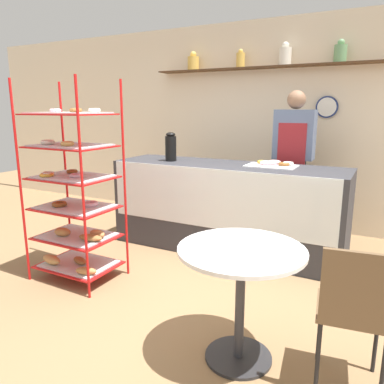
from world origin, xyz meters
name	(u,v)px	position (x,y,z in m)	size (l,w,h in m)	color
ground_plane	(168,297)	(0.00, 0.00, 0.00)	(14.00, 14.00, 0.00)	olive
back_wall	(263,124)	(0.00, 2.51, 1.37)	(10.00, 0.30, 2.70)	beige
display_counter	(226,207)	(0.00, 1.28, 0.49)	(2.57, 0.74, 0.98)	#333338
pastry_rack	(74,196)	(-0.95, -0.06, 0.79)	(0.76, 0.56, 1.83)	#B71414
person_worker	(293,162)	(0.58, 1.86, 0.97)	(0.45, 0.23, 1.77)	#282833
cafe_table	(241,276)	(0.82, -0.48, 0.57)	(0.78, 0.78, 0.75)	#262628
cafe_chair	(354,305)	(1.47, -0.47, 0.54)	(0.43, 0.43, 0.88)	black
coffee_carafe	(171,147)	(-0.68, 1.22, 1.14)	(0.13, 0.13, 0.33)	black
donut_tray_counter	(273,164)	(0.47, 1.39, 1.00)	(0.52, 0.34, 0.05)	white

